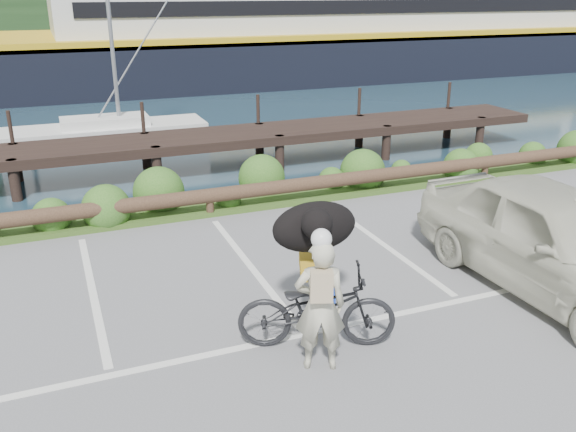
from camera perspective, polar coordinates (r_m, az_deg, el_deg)
The scene contains 8 objects.
ground at distance 8.87m, azimuth 0.51°, elevation -9.75°, with size 72.00×72.00×0.00m, color slate.
harbor_backdrop at distance 85.78m, azimuth -20.34°, elevation 16.36°, with size 170.00×160.00×30.00m.
vegetation_strip at distance 13.47m, azimuth -8.04°, elevation 1.17°, with size 34.00×1.60×0.10m, color #3D5B21.
log_rail at distance 12.84m, azimuth -7.27°, elevation -0.00°, with size 32.00×0.30×0.60m, color #443021, non-canonical shape.
bicycle at distance 8.05m, azimuth 2.71°, elevation -8.67°, with size 0.72×2.07×1.09m, color black.
cyclist at distance 7.48m, azimuth 3.01°, elevation -8.38°, with size 0.63×0.41×1.72m, color #BDBAA0.
dog at distance 8.27m, azimuth 2.49°, elevation -0.99°, with size 1.21×0.59×0.70m, color black.
parked_car at distance 10.22m, azimuth 23.77°, elevation -2.04°, with size 2.01×4.99×1.70m, color beige.
Camera 1 is at (-2.90, -7.08, 4.47)m, focal length 38.00 mm.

